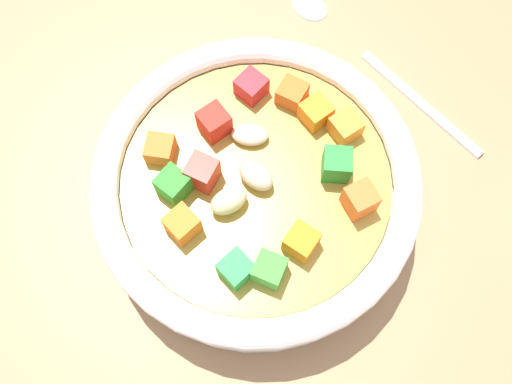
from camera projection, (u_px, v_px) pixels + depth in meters
ground_plane at (256, 209)px, 41.56cm from camera, size 140.00×140.00×2.00cm
soup_bowl_main at (256, 189)px, 37.76cm from camera, size 20.97×20.97×6.62cm
spoon at (363, 49)px, 44.65cm from camera, size 16.94×12.46×0.99cm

